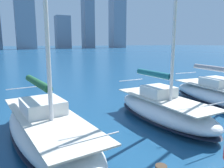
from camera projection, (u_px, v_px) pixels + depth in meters
name	position (u px, v px, depth m)	size (l,w,h in m)	color
city_skyline	(17.00, 16.00, 146.51)	(174.18, 23.56, 48.85)	gray
sailboat_grey	(222.00, 94.00, 14.69)	(3.35, 8.29, 13.12)	white
sailboat_teal	(163.00, 108.00, 11.56)	(2.67, 6.95, 11.97)	white
sailboat_forest	(47.00, 127.00, 8.97)	(3.61, 8.76, 12.23)	white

